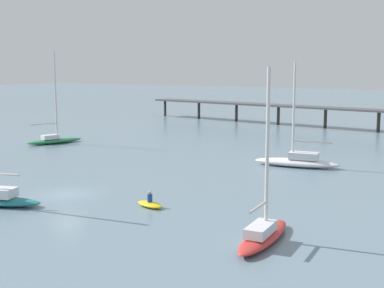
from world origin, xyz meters
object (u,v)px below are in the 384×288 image
sailboat_green (54,138)px  dinghy_yellow (150,204)px  sailboat_red (263,231)px  sailboat_white (298,160)px  pier (347,107)px

sailboat_green → dinghy_yellow: size_ratio=4.60×
sailboat_red → sailboat_white: bearing=104.6°
sailboat_green → sailboat_red: sailboat_green is taller
sailboat_white → dinghy_yellow: bearing=-101.1°
pier → dinghy_yellow: 52.88m
sailboat_white → sailboat_red: size_ratio=1.05×
sailboat_white → sailboat_red: bearing=-75.4°
sailboat_green → dinghy_yellow: (28.15, -18.96, -0.47)m
sailboat_red → dinghy_yellow: bearing=163.3°
sailboat_green → sailboat_white: (32.00, 0.60, -0.04)m
sailboat_green → dinghy_yellow: bearing=-34.0°
sailboat_red → pier: bearing=99.9°
pier → dinghy_yellow: pier is taller
sailboat_white → sailboat_red: (5.88, -22.48, -0.02)m
sailboat_green → sailboat_white: 32.01m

